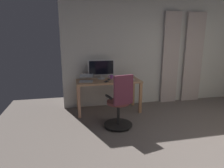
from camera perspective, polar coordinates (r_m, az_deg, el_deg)
back_room_partition at (r=5.21m, az=12.95°, el=9.93°), size 4.81×0.10×2.82m
curtain_left_panel at (r=5.65m, az=22.79°, el=7.04°), size 0.52×0.06×2.34m
curtain_right_panel at (r=5.30m, az=16.85°, el=7.15°), size 0.44×0.06×2.34m
desk at (r=4.47m, az=-1.06°, el=-0.17°), size 1.47×0.61×0.75m
office_chair at (r=3.67m, az=2.37°, el=-5.99°), size 0.56×0.56×1.06m
computer_monitor at (r=4.56m, az=-3.19°, el=4.69°), size 0.62×0.18×0.45m
computer_keyboard at (r=4.48m, az=3.85°, el=1.35°), size 0.42×0.15×0.02m
laptop at (r=4.36m, az=-7.60°, el=1.45°), size 0.35×0.37×0.14m
computer_mouse at (r=4.45m, az=-0.88°, el=1.37°), size 0.06×0.10×0.04m
cell_phone_by_monitor at (r=4.30m, az=-1.70°, el=0.74°), size 0.14×0.16×0.01m
mug_tea at (r=4.63m, az=-0.20°, el=2.19°), size 0.12×0.08×0.09m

